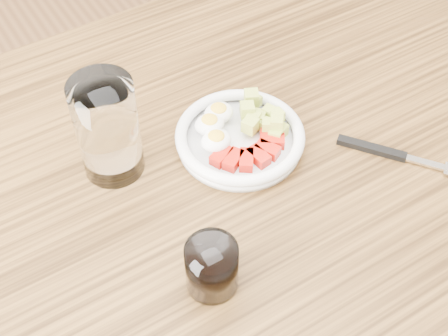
# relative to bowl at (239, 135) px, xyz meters

# --- Properties ---
(dining_table) EXTENTS (1.50, 0.90, 0.77)m
(dining_table) POSITION_rel_bowl_xyz_m (-0.05, -0.06, -0.12)
(dining_table) COLOR brown
(dining_table) RESTS_ON ground
(bowl) EXTENTS (0.19, 0.19, 0.05)m
(bowl) POSITION_rel_bowl_xyz_m (0.00, 0.00, 0.00)
(bowl) COLOR silver
(bowl) RESTS_ON dining_table
(fork) EXTENTS (0.14, 0.18, 0.01)m
(fork) POSITION_rel_bowl_xyz_m (0.17, -0.14, -0.01)
(fork) COLOR black
(fork) RESTS_ON dining_table
(water_glass) EXTENTS (0.09, 0.09, 0.15)m
(water_glass) POSITION_rel_bowl_xyz_m (-0.18, 0.06, 0.06)
(water_glass) COLOR white
(water_glass) RESTS_ON dining_table
(coffee_glass) EXTENTS (0.06, 0.06, 0.07)m
(coffee_glass) POSITION_rel_bowl_xyz_m (-0.16, -0.18, 0.02)
(coffee_glass) COLOR white
(coffee_glass) RESTS_ON dining_table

